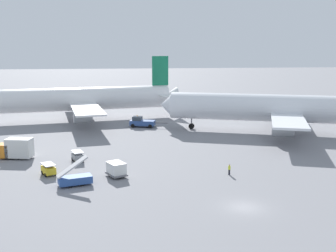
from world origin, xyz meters
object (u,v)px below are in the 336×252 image
(gse_container_dolly_flat, at_px, (116,169))
(airliner_being_pushed, at_px, (277,109))
(airliner_at_gate_left, at_px, (74,100))
(pushback_tug, at_px, (142,122))
(gse_baggage_cart_near_cluster, at_px, (48,169))
(gse_catering_truck_tall, at_px, (15,148))
(gse_stair_truck_yellow, at_px, (75,178))
(ground_crew_wing_walker_right, at_px, (229,169))
(gse_baggage_cart_trailing, at_px, (78,156))

(gse_container_dolly_flat, bearing_deg, airliner_being_pushed, 38.73)
(airliner_at_gate_left, relative_size, pushback_tug, 6.21)
(gse_baggage_cart_near_cluster, xyz_separation_m, gse_catering_truck_tall, (-7.01, 10.07, 0.90))
(gse_baggage_cart_near_cluster, relative_size, gse_catering_truck_tall, 0.51)
(gse_stair_truck_yellow, xyz_separation_m, ground_crew_wing_walker_right, (22.29, 2.23, -0.19))
(gse_catering_truck_tall, bearing_deg, pushback_tug, 48.27)
(airliner_being_pushed, xyz_separation_m, gse_baggage_cart_trailing, (-41.11, -18.76, -4.48))
(pushback_tug, distance_m, gse_container_dolly_flat, 37.97)
(gse_catering_truck_tall, xyz_separation_m, gse_stair_truck_yellow, (11.37, -15.31, -0.73))
(gse_baggage_cart_trailing, xyz_separation_m, gse_baggage_cart_near_cluster, (-3.57, -7.09, 0.00))
(gse_stair_truck_yellow, bearing_deg, airliner_at_gate_left, 95.83)
(gse_container_dolly_flat, relative_size, gse_stair_truck_yellow, 0.78)
(airliner_being_pushed, relative_size, gse_stair_truck_yellow, 10.20)
(airliner_at_gate_left, bearing_deg, gse_baggage_cart_trailing, -83.50)
(ground_crew_wing_walker_right, bearing_deg, airliner_at_gate_left, 119.07)
(airliner_at_gate_left, distance_m, airliner_being_pushed, 50.12)
(airliner_being_pushed, distance_m, gse_baggage_cart_trailing, 45.41)
(gse_catering_truck_tall, bearing_deg, gse_stair_truck_yellow, -53.40)
(pushback_tug, height_order, gse_catering_truck_tall, gse_catering_truck_tall)
(airliner_being_pushed, distance_m, gse_catering_truck_tall, 54.17)
(pushback_tug, xyz_separation_m, gse_container_dolly_flat, (-5.74, -37.53, 0.01))
(airliner_being_pushed, bearing_deg, airliner_at_gate_left, 155.54)
(pushback_tug, height_order, gse_baggage_cart_trailing, pushback_tug)
(gse_catering_truck_tall, height_order, ground_crew_wing_walker_right, gse_catering_truck_tall)
(airliner_being_pushed, xyz_separation_m, pushback_tug, (-28.95, 9.71, -4.17))
(airliner_being_pushed, bearing_deg, gse_container_dolly_flat, -141.27)
(gse_baggage_cart_trailing, bearing_deg, ground_crew_wing_walker_right, -23.65)
(airliner_being_pushed, bearing_deg, gse_baggage_cart_trailing, -155.48)
(gse_container_dolly_flat, height_order, gse_stair_truck_yellow, gse_stair_truck_yellow)
(gse_baggage_cart_trailing, height_order, gse_baggage_cart_near_cluster, same)
(airliner_at_gate_left, distance_m, pushback_tug, 20.42)
(pushback_tug, xyz_separation_m, gse_baggage_cart_trailing, (-12.16, -28.47, -0.31))
(gse_container_dolly_flat, bearing_deg, pushback_tug, 81.31)
(airliner_being_pushed, bearing_deg, gse_catering_truck_tall, -163.02)
(gse_container_dolly_flat, distance_m, gse_catering_truck_tall, 20.84)
(gse_catering_truck_tall, relative_size, gse_stair_truck_yellow, 1.26)
(airliner_being_pushed, height_order, gse_catering_truck_tall, airliner_being_pushed)
(gse_stair_truck_yellow, distance_m, ground_crew_wing_walker_right, 22.40)
(airliner_at_gate_left, distance_m, gse_baggage_cart_near_cluster, 46.83)
(gse_baggage_cart_near_cluster, height_order, ground_crew_wing_walker_right, gse_baggage_cart_near_cluster)
(airliner_being_pushed, bearing_deg, gse_stair_truck_yellow, -142.37)
(airliner_at_gate_left, height_order, gse_baggage_cart_trailing, airliner_at_gate_left)
(pushback_tug, bearing_deg, ground_crew_wing_walker_right, -74.20)
(airliner_at_gate_left, bearing_deg, gse_baggage_cart_near_cluster, -88.85)
(ground_crew_wing_walker_right, bearing_deg, gse_stair_truck_yellow, -174.29)
(ground_crew_wing_walker_right, bearing_deg, pushback_tug, 105.80)
(airliner_being_pushed, relative_size, gse_baggage_cart_trailing, 16.23)
(airliner_at_gate_left, relative_size, gse_catering_truck_tall, 8.96)
(airliner_at_gate_left, xyz_separation_m, gse_baggage_cart_near_cluster, (0.93, -46.60, -4.47))
(gse_baggage_cart_near_cluster, bearing_deg, gse_container_dolly_flat, -11.16)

